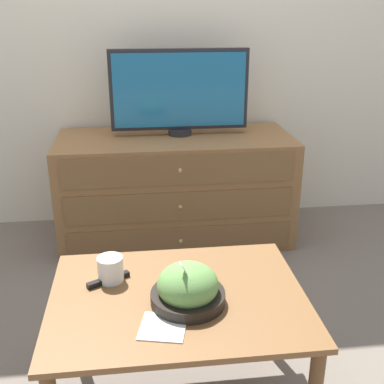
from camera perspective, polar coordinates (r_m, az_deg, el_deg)
ground_plane at (r=3.25m, az=-3.79°, el=-2.71°), size 12.00×12.00×0.00m
wall_back at (r=2.99m, az=-4.46°, el=20.88°), size 12.00×0.05×2.60m
dresser at (r=2.85m, az=-1.95°, el=0.49°), size 1.34×0.58×0.62m
tv at (r=2.75m, az=-1.50°, el=11.85°), size 0.78×0.13×0.48m
coffee_table at (r=1.64m, az=-1.67°, el=-13.98°), size 0.83×0.63×0.44m
takeout_bowl at (r=1.54m, az=-0.31°, el=-11.35°), size 0.24×0.24×0.17m
drink_cup at (r=1.68m, az=-9.62°, el=-9.15°), size 0.09×0.09×0.09m
napkin at (r=1.46m, az=-3.46°, el=-15.67°), size 0.16×0.16×0.00m
remote_control at (r=1.69m, az=-9.88°, el=-10.19°), size 0.15×0.09×0.02m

